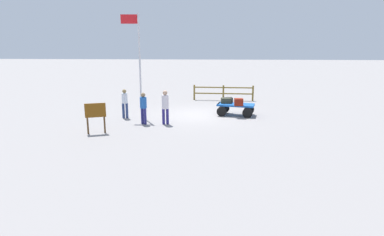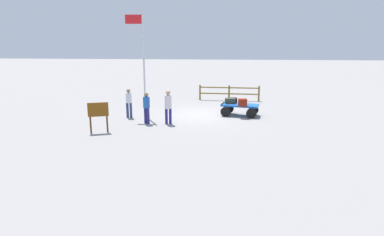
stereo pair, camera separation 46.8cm
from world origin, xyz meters
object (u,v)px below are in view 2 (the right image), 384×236
at_px(worker_supervisor, 129,101).
at_px(suitcase_maroon, 232,100).
at_px(worker_trailing, 146,106).
at_px(luggage_cart, 239,108).
at_px(signboard, 98,113).
at_px(worker_lead, 168,104).
at_px(suitcase_navy, 230,101).
at_px(flagpole, 142,58).
at_px(suitcase_grey, 243,102).

bearing_deg(worker_supervisor, suitcase_maroon, -164.30).
bearing_deg(worker_trailing, luggage_cart, -153.88).
height_order(worker_trailing, signboard, worker_trailing).
xyz_separation_m(worker_lead, worker_trailing, (1.11, 0.04, -0.07)).
distance_m(luggage_cart, suitcase_navy, 0.66).
bearing_deg(worker_trailing, worker_supervisor, -44.57).
relative_size(luggage_cart, worker_supervisor, 1.38).
height_order(suitcase_maroon, suitcase_navy, suitcase_navy).
bearing_deg(worker_supervisor, worker_lead, 152.86).
bearing_deg(worker_lead, luggage_cart, -147.93).
relative_size(worker_trailing, flagpole, 0.29).
height_order(luggage_cart, signboard, signboard).
bearing_deg(worker_lead, suitcase_navy, -141.58).
bearing_deg(worker_lead, flagpole, -42.86).
xyz_separation_m(suitcase_grey, flagpole, (5.47, 0.29, 2.39)).
height_order(suitcase_navy, worker_lead, worker_lead).
bearing_deg(suitcase_navy, flagpole, 11.58).
bearing_deg(flagpole, worker_trailing, 108.85).
relative_size(worker_lead, worker_trailing, 1.07).
distance_m(luggage_cart, worker_trailing, 5.36).
bearing_deg(suitcase_grey, flagpole, 3.04).
relative_size(worker_trailing, worker_supervisor, 1.01).
distance_m(suitcase_grey, worker_trailing, 5.27).
bearing_deg(worker_lead, signboard, 33.09).
distance_m(worker_lead, signboard, 3.48).
xyz_separation_m(luggage_cart, suitcase_maroon, (0.42, -0.51, 0.33)).
distance_m(suitcase_grey, worker_supervisor, 6.25).
xyz_separation_m(worker_supervisor, flagpole, (-0.75, -0.30, 2.33)).
xyz_separation_m(suitcase_maroon, worker_supervisor, (5.67, 1.59, 0.12)).
relative_size(luggage_cart, worker_trailing, 1.36).
relative_size(suitcase_navy, suitcase_grey, 1.27).
relative_size(luggage_cart, suitcase_grey, 4.59).
bearing_deg(signboard, suitcase_grey, -151.14).
height_order(suitcase_maroon, worker_lead, worker_lead).
relative_size(luggage_cart, suitcase_maroon, 3.82).
relative_size(worker_supervisor, flagpole, 0.29).
bearing_deg(luggage_cart, suitcase_navy, -20.44).
height_order(luggage_cart, worker_supervisor, worker_supervisor).
relative_size(suitcase_navy, flagpole, 0.11).
bearing_deg(luggage_cart, worker_supervisor, 10.10).
relative_size(flagpole, signboard, 3.98).
bearing_deg(signboard, luggage_cart, -147.48).
distance_m(luggage_cart, suitcase_maroon, 0.74).
height_order(suitcase_maroon, worker_supervisor, worker_supervisor).
height_order(flagpole, signboard, flagpole).
bearing_deg(suitcase_navy, worker_supervisor, 12.97).
xyz_separation_m(suitcase_maroon, flagpole, (4.92, 1.30, 2.45)).
bearing_deg(signboard, flagpole, -110.43).
bearing_deg(flagpole, signboard, 69.57).
xyz_separation_m(suitcase_navy, signboard, (6.08, 4.41, 0.12)).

